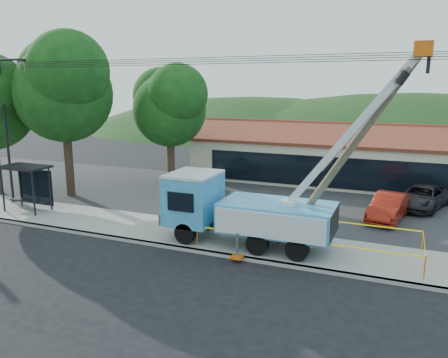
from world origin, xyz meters
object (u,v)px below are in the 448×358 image
Objects in this scene: leaning_pole at (351,147)px; car_red at (387,221)px; car_dark at (421,209)px; bus_shelter at (28,177)px; utility_truck at (243,208)px; car_silver at (199,194)px.

car_red is (1.51, 6.34, -4.90)m from leaning_pole.
bus_shelter is at bearing -136.73° from car_dark.
leaning_pole is 3.14× the size of bus_shelter.
utility_truck is 4.00× the size of bus_shelter.
car_red is (19.80, 6.32, -2.12)m from bus_shelter.
car_dark is at bearing 71.27° from car_red.
bus_shelter is at bearing -159.08° from car_silver.
car_dark is at bearing -20.15° from car_silver.
car_silver is 12.63m from car_red.
leaning_pole is at bearing -89.72° from car_dark.
utility_truck reaches higher than car_red.
bus_shelter is at bearing 178.31° from utility_truck.
utility_truck is at bearing -122.22° from car_red.
bus_shelter is 0.64× the size of car_red.
leaning_pole reaches higher than car_dark.
car_silver is (7.28, 7.95, -2.12)m from bus_shelter.
bus_shelter is 10.99m from car_silver.
leaning_pole is 2.00× the size of car_red.
car_dark is at bearing 70.92° from leaning_pole.
bus_shelter is 0.57× the size of car_dark.
leaning_pole is (4.65, 0.38, 3.05)m from utility_truck.
car_dark is (21.61, 9.58, -2.12)m from bus_shelter.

